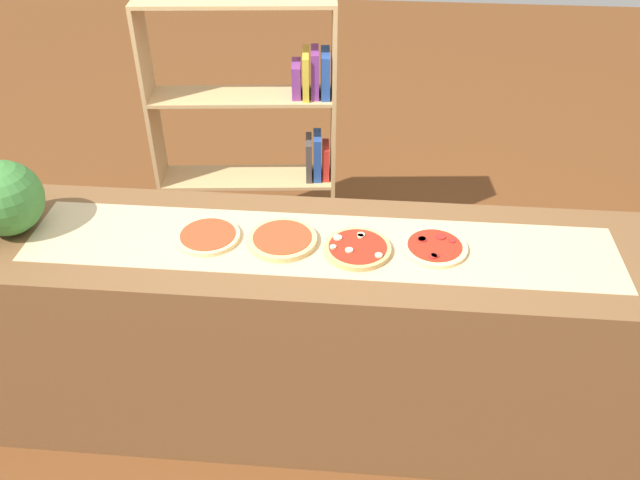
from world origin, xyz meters
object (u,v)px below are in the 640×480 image
Objects in this scene: pizza_pepperoni_3 at (435,247)px; pizza_mushroom_2 at (358,249)px; pizza_plain_1 at (282,239)px; watermelon at (4,198)px; pizza_plain_0 at (208,236)px; bookshelf at (269,151)px.

pizza_mushroom_2 is at bearing -172.24° from pizza_pepperoni_3.
pizza_plain_1 is 0.91× the size of watermelon.
bookshelf is at bearing 88.05° from pizza_plain_0.
pizza_pepperoni_3 is at bearing 7.76° from pizza_mushroom_2.
pizza_plain_0 is 1.18m from bookshelf.
pizza_mushroom_2 reaches higher than pizza_pepperoni_3.
watermelon reaches higher than pizza_mushroom_2.
pizza_pepperoni_3 is at bearing -55.69° from bookshelf.
pizza_mushroom_2 is 1.28m from watermelon.
bookshelf reaches higher than pizza_pepperoni_3.
pizza_plain_1 is at bearing -78.46° from bookshelf.
pizza_plain_0 is 0.85× the size of watermelon.
pizza_plain_0 is 0.93× the size of pizza_plain_1.
pizza_pepperoni_3 is at bearing 0.32° from pizza_plain_1.
bookshelf reaches higher than pizza_mushroom_2.
bookshelf is (0.04, 1.15, -0.27)m from pizza_plain_0.
pizza_mushroom_2 is 0.17× the size of bookshelf.
pizza_pepperoni_3 is 0.16× the size of bookshelf.
bookshelf is (-0.50, 1.17, -0.28)m from pizza_mushroom_2.
pizza_pepperoni_3 is 0.85× the size of watermelon.
pizza_mushroom_2 is 0.87× the size of watermelon.
watermelon reaches higher than pizza_plain_0.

